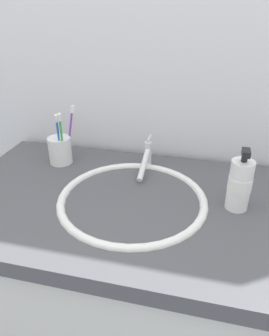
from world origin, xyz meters
TOP-DOWN VIEW (x-y plane):
  - tiled_wall_back at (0.00, 0.35)m, footprint 2.32×0.04m
  - vanity_counter at (0.00, 0.00)m, footprint 1.12×0.61m
  - sink_basin at (-0.03, -0.00)m, footprint 0.43×0.43m
  - faucet at (-0.03, 0.19)m, footprint 0.02×0.17m
  - toothbrush_cup at (-0.33, 0.17)m, footprint 0.08×0.08m
  - toothbrush_green at (-0.30, 0.15)m, footprint 0.02×0.03m
  - toothbrush_purple at (-0.29, 0.20)m, footprint 0.04×0.03m
  - toothbrush_blue at (-0.32, 0.15)m, footprint 0.02×0.03m
  - soap_dispenser at (0.26, 0.03)m, footprint 0.06×0.06m

SIDE VIEW (x-z plane):
  - vanity_counter at x=0.00m, z-range 0.00..0.86m
  - sink_basin at x=-0.03m, z-range 0.76..0.88m
  - faucet at x=-0.03m, z-range 0.85..0.95m
  - toothbrush_cup at x=-0.33m, z-range 0.86..0.95m
  - soap_dispenser at x=0.26m, z-range 0.84..1.02m
  - toothbrush_blue at x=-0.32m, z-range 0.88..1.06m
  - toothbrush_green at x=-0.30m, z-range 0.88..1.06m
  - toothbrush_purple at x=-0.29m, z-range 0.88..1.07m
  - tiled_wall_back at x=0.00m, z-range 0.00..2.40m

